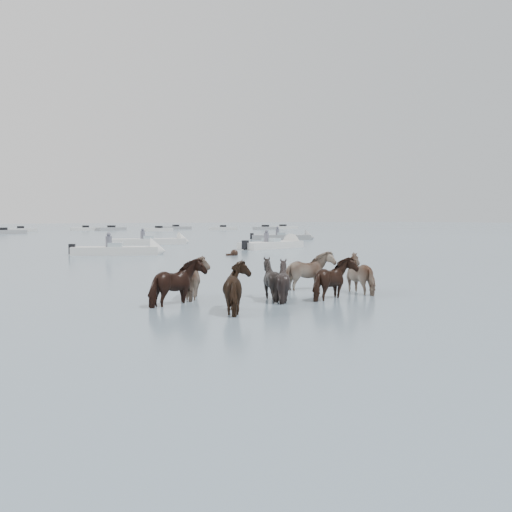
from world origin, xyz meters
TOP-DOWN VIEW (x-y plane):
  - ground at (0.00, 0.00)m, footprint 400.00×400.00m
  - pony_herd at (0.89, -0.28)m, footprint 7.32×3.96m
  - swimming_pony at (8.42, 15.96)m, footprint 0.72×0.44m
  - motorboat_b at (3.46, 19.72)m, footprint 5.59×3.55m
  - motorboat_c at (9.63, 31.15)m, footprint 6.74×2.70m
  - motorboat_d at (15.05, 21.47)m, footprint 6.13×3.39m
  - motorboat_e at (24.17, 33.64)m, footprint 6.14×4.37m

SIDE VIEW (x-z plane):
  - ground at x=0.00m, z-range 0.00..0.00m
  - swimming_pony at x=8.42m, z-range -0.12..0.32m
  - motorboat_c at x=9.63m, z-range -0.74..1.18m
  - motorboat_e at x=24.17m, z-range -0.74..1.18m
  - motorboat_d at x=15.05m, z-range -0.74..1.18m
  - motorboat_b at x=3.46m, z-range -0.73..1.19m
  - pony_herd at x=0.89m, z-range -0.24..1.16m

